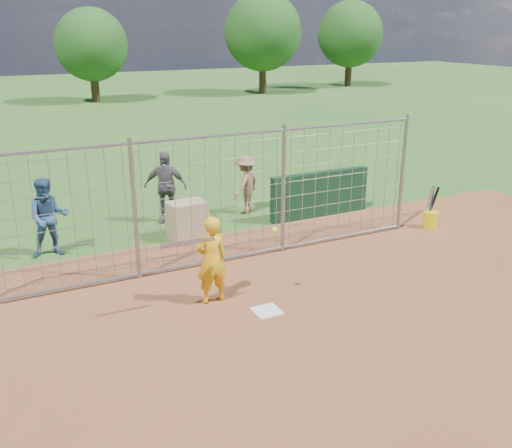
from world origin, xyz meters
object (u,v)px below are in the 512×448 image
batter (211,260)px  bucket_with_bats (430,217)px  bystander_c (246,184)px  bystander_b (165,187)px  bystander_a (49,218)px  equipment_bin (187,220)px

batter → bucket_with_bats: bearing=-169.1°
batter → bucket_with_bats: 6.03m
bystander_c → bystander_b: bearing=-41.0°
bucket_with_bats → batter: bearing=-168.2°
bystander_a → bystander_c: bystander_a is taller
batter → equipment_bin: batter is taller
bystander_b → equipment_bin: (0.09, -1.21, -0.45)m
batter → bucket_with_bats: batter is taller
bystander_b → equipment_bin: bearing=-57.0°
bystander_a → bystander_c: 4.75m
bystander_a → equipment_bin: 2.85m
bystander_a → bystander_b: bystander_b is taller
equipment_bin → bystander_c: bearing=22.4°
bystander_b → bystander_c: (1.96, -0.23, -0.13)m
equipment_bin → bucket_with_bats: size_ratio=0.82×
bystander_c → bucket_with_bats: size_ratio=1.48×
bystander_a → bucket_with_bats: bearing=-8.2°
equipment_bin → bucket_with_bats: 5.53m
bystander_c → bucket_with_bats: bearing=104.8°
batter → equipment_bin: (0.69, 3.12, -0.35)m
bystander_a → bucket_with_bats: size_ratio=1.66×
batter → bystander_a: size_ratio=0.93×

